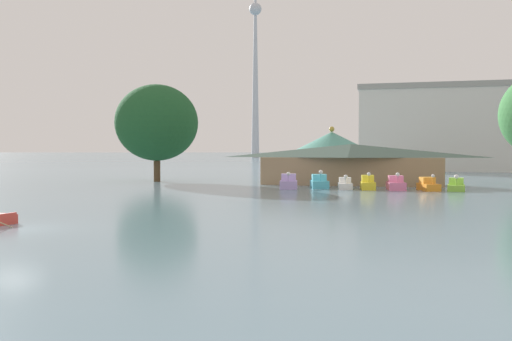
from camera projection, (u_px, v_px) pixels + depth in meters
The scene contains 13 objects.
ground_plane at pixel (13, 229), 26.37m from camera, with size 2000.00×2000.00×0.00m, color slate.
pedal_boat_lavender at pixel (289, 183), 54.47m from camera, with size 2.09×2.75×1.69m.
pedal_boat_cyan at pixel (319, 183), 55.15m from camera, with size 2.28×3.18×1.85m.
pedal_boat_white at pixel (345, 184), 53.76m from camera, with size 1.65×2.46×1.45m.
pedal_boat_yellow at pixel (368, 184), 53.12m from camera, with size 1.63×2.62×1.71m.
pedal_boat_pink at pixel (396, 184), 52.66m from camera, with size 1.94×2.74×1.71m.
pedal_boat_orange at pixel (428, 185), 51.95m from camera, with size 2.16×3.10×1.57m.
pedal_boat_lime at pixel (456, 186), 51.66m from camera, with size 1.75×2.94×1.55m.
boathouse at pixel (351, 163), 60.69m from camera, with size 20.69×5.78×4.44m.
green_roof_pavilion at pixel (332, 151), 72.61m from camera, with size 10.12×10.12×6.86m.
shoreline_tree_tall_left at pixel (157, 123), 66.65m from camera, with size 9.90×9.90×11.64m.
background_building_block at pixel (435, 128), 103.95m from camera, with size 27.59×15.46×15.65m.
distant_broadcast_tower at pixel (255, 36), 272.79m from camera, with size 6.09×6.09×148.22m.
Camera 1 is at (17.76, -22.51, 3.75)m, focal length 39.07 mm.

